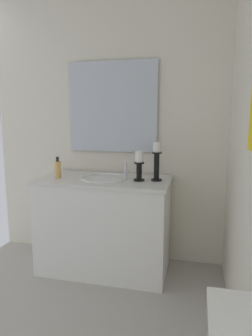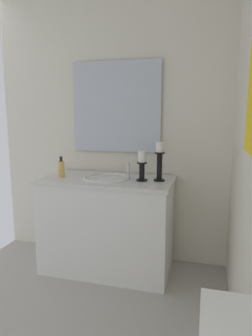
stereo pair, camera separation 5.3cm
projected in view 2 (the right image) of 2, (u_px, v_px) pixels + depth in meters
name	position (u px, v px, depth m)	size (l,w,h in m)	color
floor	(52.00, 335.00, 1.87)	(2.41, 2.22, 0.02)	#B2ADA3
wall_left	(111.00, 129.00, 2.80)	(0.04, 2.22, 2.45)	silver
vanity_cabinet	(107.00, 224.00, 2.61)	(0.58, 1.13, 0.82)	white
sink_basin	(107.00, 183.00, 2.55)	(0.40, 0.40, 0.24)	white
mirror	(116.00, 107.00, 2.71)	(0.02, 0.82, 0.81)	silver
candle_holder_tall	(160.00, 160.00, 2.42)	(0.09, 0.09, 0.32)	black
candle_holder_short	(142.00, 165.00, 2.43)	(0.09, 0.09, 0.24)	black
soap_bottle	(61.00, 169.00, 2.58)	(0.06, 0.06, 0.18)	#E5B259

